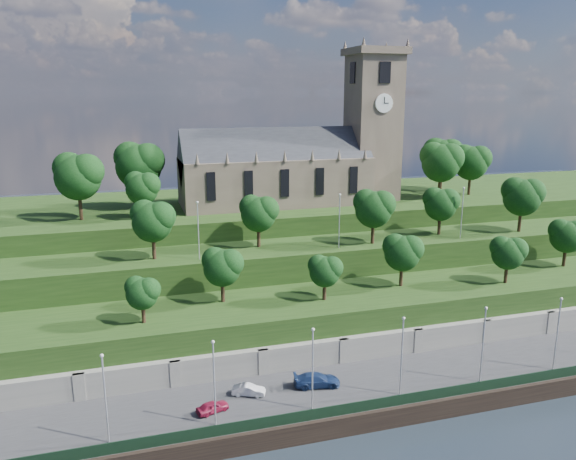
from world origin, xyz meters
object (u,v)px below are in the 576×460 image
object	(u,v)px
car_right	(317,380)
car_middle	(249,390)
church	(302,159)
car_left	(213,407)

from	to	relation	value
car_right	car_middle	bearing A→B (deg)	97.90
church	car_middle	world-z (taller)	church
church	car_middle	size ratio (longest dim) A/B	10.85
car_left	car_right	bearing A→B (deg)	-98.85
car_middle	car_right	world-z (taller)	car_right
car_middle	car_right	size ratio (longest dim) A/B	0.69
church	car_left	distance (m)	51.01
church	car_middle	bearing A→B (deg)	-115.36
car_middle	car_right	distance (m)	7.68
car_left	car_right	distance (m)	12.08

